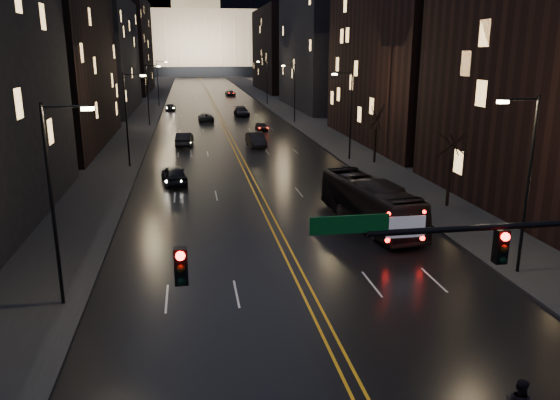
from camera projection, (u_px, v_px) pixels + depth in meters
name	position (u px, v px, depth m)	size (l,w,h in m)	color
road	(208.00, 94.00, 140.13)	(20.00, 320.00, 0.02)	black
sidewalk_left	(153.00, 95.00, 137.90)	(8.00, 320.00, 0.16)	black
sidewalk_right	(262.00, 93.00, 142.32)	(8.00, 320.00, 0.16)	black
center_line	(208.00, 94.00, 140.12)	(0.62, 320.00, 0.01)	orange
building_left_mid	(41.00, 22.00, 60.82)	(12.00, 30.00, 28.00)	black
building_left_far	(97.00, 56.00, 98.02)	(12.00, 34.00, 20.00)	black
building_left_dist	(125.00, 46.00, 143.13)	(12.00, 40.00, 24.00)	black
building_right_mid	(325.00, 39.00, 103.85)	(12.00, 34.00, 26.00)	black
building_right_dist	(282.00, 50.00, 150.03)	(12.00, 40.00, 22.00)	black
capitol	(197.00, 36.00, 249.69)	(90.00, 50.00, 58.50)	black
streetlamp_right_near	(525.00, 177.00, 26.37)	(2.13, 0.25, 9.00)	black
streetlamp_left_near	(56.00, 196.00, 22.95)	(2.13, 0.25, 9.00)	black
streetlamp_right_mid	(349.00, 111.00, 54.90)	(2.13, 0.25, 9.00)	black
streetlamp_left_mid	(128.00, 115.00, 51.48)	(2.13, 0.25, 9.00)	black
streetlamp_right_far	(293.00, 90.00, 83.43)	(2.13, 0.25, 9.00)	black
streetlamp_left_far	(149.00, 92.00, 80.01)	(2.13, 0.25, 9.00)	black
streetlamp_right_dist	(266.00, 80.00, 111.96)	(2.13, 0.25, 9.00)	black
streetlamp_left_dist	(159.00, 81.00, 108.54)	(2.13, 0.25, 9.00)	black
tree_right_mid	(452.00, 146.00, 38.27)	(2.40, 2.40, 6.65)	black
tree_right_far	(376.00, 118.00, 53.49)	(2.40, 2.40, 6.65)	black
bus	(370.00, 203.00, 35.18)	(2.51, 10.73, 2.99)	black
oncoming_car_a	(174.00, 175.00, 46.28)	(1.89, 4.70, 1.60)	black
oncoming_car_b	(184.00, 139.00, 64.57)	(1.75, 5.01, 1.65)	black
oncoming_car_c	(206.00, 117.00, 86.63)	(2.16, 4.68, 1.30)	black
oncoming_car_d	(171.00, 107.00, 102.10)	(1.81, 4.46, 1.30)	black
receding_car_a	(256.00, 140.00, 64.00)	(1.76, 5.04, 1.66)	black
receding_car_b	(262.00, 127.00, 76.27)	(1.53, 3.80, 1.29)	black
receding_car_c	(242.00, 112.00, 93.17)	(2.23, 5.49, 1.59)	black
receding_car_d	(231.00, 93.00, 135.25)	(2.17, 4.71, 1.31)	black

